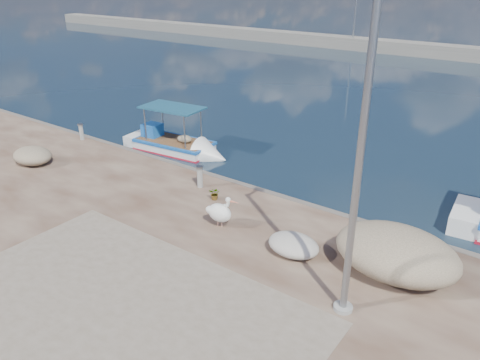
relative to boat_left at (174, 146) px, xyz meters
name	(u,v)px	position (x,y,z in m)	size (l,w,h in m)	color
ground	(160,267)	(6.15, -7.02, -0.19)	(1400.00, 1400.00, 0.00)	#162635
quay_patch	(91,329)	(7.15, -10.02, 0.32)	(9.00, 7.00, 0.01)	gray
breakwater	(477,54)	(6.15, 32.98, 0.42)	(120.00, 2.20, 7.50)	gray
boat_left	(174,146)	(0.00, 0.00, 0.00)	(5.13, 2.15, 2.40)	white
pelican	(220,212)	(6.64, -4.90, 0.80)	(1.08, 0.67, 1.03)	tan
lamp_post	(358,177)	(11.25, -6.18, 3.61)	(0.44, 0.96, 7.00)	gray
bollard_near	(200,176)	(4.30, -3.12, 0.75)	(0.26, 0.26, 0.80)	gray
bollard_far	(81,131)	(-3.38, -2.42, 0.72)	(0.25, 0.25, 0.75)	gray
potted_plant	(215,194)	(5.37, -3.58, 0.53)	(0.39, 0.34, 0.43)	#33722D
net_pile_d	(293,245)	(9.17, -4.88, 0.58)	(1.45, 1.09, 0.54)	beige
net_pile_b	(33,156)	(-2.53, -5.37, 0.65)	(1.71, 1.33, 0.67)	tan
net_pile_c	(396,253)	(11.70, -4.16, 0.93)	(3.13, 2.24, 1.23)	tan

